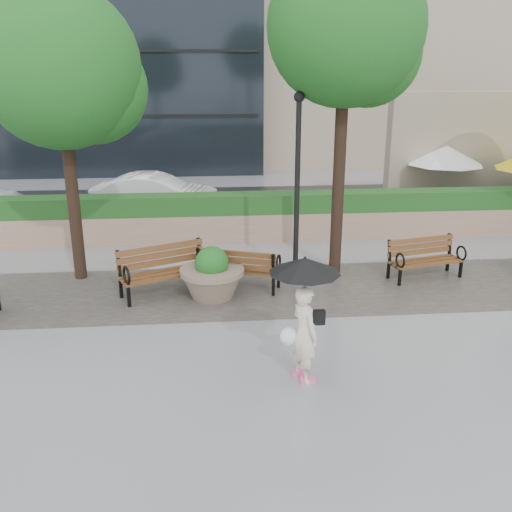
{
  "coord_description": "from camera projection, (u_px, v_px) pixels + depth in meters",
  "views": [
    {
      "loc": [
        -1.69,
        -8.9,
        4.84
      ],
      "look_at": [
        -0.69,
        2.17,
        1.1
      ],
      "focal_mm": 40.0,
      "sensor_mm": 36.0,
      "label": 1
    }
  ],
  "objects": [
    {
      "name": "ground",
      "position": [
        306.0,
        352.0,
        10.09
      ],
      "size": [
        100.0,
        100.0,
        0.0
      ],
      "primitive_type": "plane",
      "color": "gray",
      "rests_on": "ground"
    },
    {
      "name": "cobble_strip",
      "position": [
        283.0,
        289.0,
        12.92
      ],
      "size": [
        28.0,
        3.2,
        0.01
      ],
      "primitive_type": "cube",
      "color": "#383330",
      "rests_on": "ground"
    },
    {
      "name": "hedge_wall",
      "position": [
        265.0,
        217.0,
        16.48
      ],
      "size": [
        24.0,
        0.8,
        1.35
      ],
      "color": "tan",
      "rests_on": "ground"
    },
    {
      "name": "asphalt_street",
      "position": [
        253.0,
        206.0,
        20.47
      ],
      "size": [
        40.0,
        7.0,
        0.0
      ],
      "primitive_type": "cube",
      "color": "black",
      "rests_on": "ground"
    },
    {
      "name": "bench_1",
      "position": [
        166.0,
        281.0,
        12.56
      ],
      "size": [
        2.13,
        1.54,
        1.07
      ],
      "rotation": [
        0.0,
        0.0,
        0.42
      ],
      "color": "brown",
      "rests_on": "ground"
    },
    {
      "name": "bench_2",
      "position": [
        239.0,
        276.0,
        12.9
      ],
      "size": [
        1.94,
        1.31,
        0.97
      ],
      "rotation": [
        0.0,
        0.0,
        2.78
      ],
      "color": "brown",
      "rests_on": "ground"
    },
    {
      "name": "bench_3",
      "position": [
        425.0,
        267.0,
        13.52
      ],
      "size": [
        1.86,
        1.09,
        0.94
      ],
      "rotation": [
        0.0,
        0.0,
        0.24
      ],
      "color": "brown",
      "rests_on": "ground"
    },
    {
      "name": "planter_left",
      "position": [
        212.0,
        278.0,
        12.33
      ],
      "size": [
        1.39,
        1.39,
        1.16
      ],
      "color": "#7F6B56",
      "rests_on": "ground"
    },
    {
      "name": "lamppost",
      "position": [
        297.0,
        201.0,
        12.95
      ],
      "size": [
        0.28,
        0.28,
        4.3
      ],
      "color": "black",
      "rests_on": "ground"
    },
    {
      "name": "tree_0",
      "position": [
        68.0,
        74.0,
        12.23
      ],
      "size": [
        3.55,
        3.47,
        6.52
      ],
      "color": "black",
      "rests_on": "ground"
    },
    {
      "name": "tree_1",
      "position": [
        351.0,
        34.0,
        12.36
      ],
      "size": [
        3.52,
        3.43,
        7.33
      ],
      "color": "black",
      "rests_on": "ground"
    },
    {
      "name": "patio_umb_white",
      "position": [
        446.0,
        156.0,
        18.75
      ],
      "size": [
        2.5,
        2.5,
        2.3
      ],
      "color": "black",
      "rests_on": "ground"
    },
    {
      "name": "car_right",
      "position": [
        156.0,
        195.0,
        19.15
      ],
      "size": [
        4.36,
        2.07,
        1.38
      ],
      "primitive_type": "imported",
      "rotation": [
        0.0,
        0.0,
        1.42
      ],
      "color": "silver",
      "rests_on": "ground"
    },
    {
      "name": "pedestrian",
      "position": [
        304.0,
        307.0,
        8.87
      ],
      "size": [
        1.12,
        1.12,
        2.05
      ],
      "rotation": [
        0.0,
        0.0,
        1.96
      ],
      "color": "beige",
      "rests_on": "ground"
    }
  ]
}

